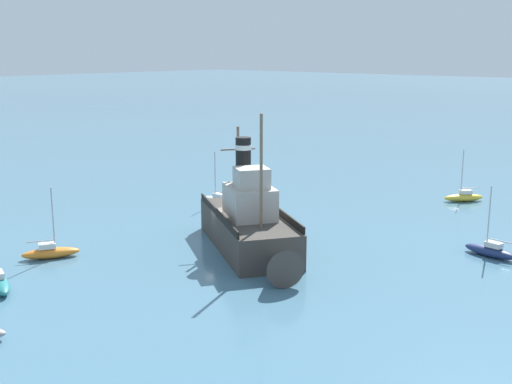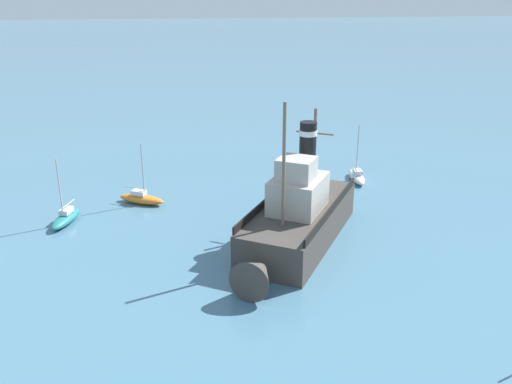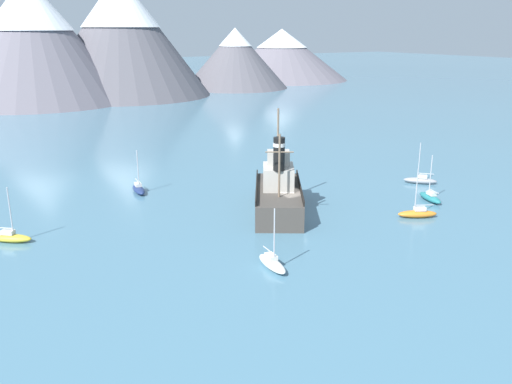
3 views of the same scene
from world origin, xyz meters
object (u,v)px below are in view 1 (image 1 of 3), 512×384
Objects in this scene: sailboat_yellow at (464,197)px; sailboat_orange at (50,252)px; sailboat_navy at (491,250)px; old_tugboat at (250,225)px; sailboat_white at (218,200)px.

sailboat_orange is at bearing -22.01° from sailboat_yellow.
sailboat_yellow is at bearing -150.17° from sailboat_navy.
sailboat_yellow is at bearing 168.53° from old_tugboat.
old_tugboat is at bearing -53.42° from sailboat_navy.
sailboat_navy and sailboat_yellow have the same top height.
old_tugboat is 24.91m from sailboat_yellow.
sailboat_white is at bearing -125.82° from old_tugboat.
sailboat_yellow is (-16.18, 16.30, 0.00)m from sailboat_white.
sailboat_white is (-8.20, -11.36, -1.40)m from old_tugboat.
old_tugboat is 13.75m from sailboat_orange.
old_tugboat is 2.85× the size of sailboat_white.
old_tugboat is 2.85× the size of sailboat_yellow.
sailboat_navy is at bearing 29.83° from sailboat_yellow.
sailboat_navy is 1.00× the size of sailboat_white.
sailboat_white is at bearing -45.22° from sailboat_yellow.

